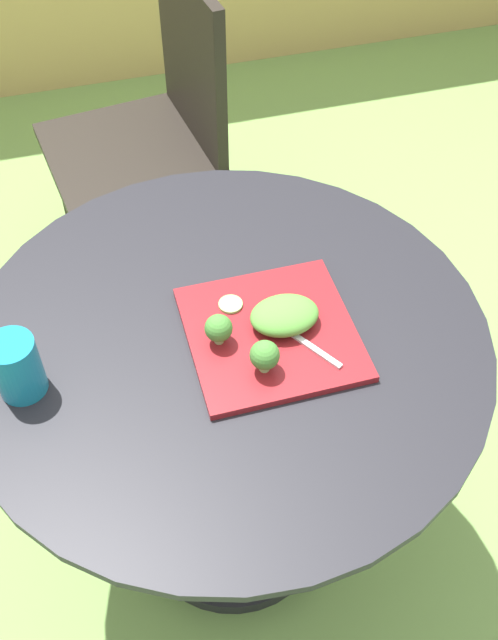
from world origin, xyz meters
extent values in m
plane|color=#70994C|center=(0.00, 0.00, 0.00)|extent=(12.00, 12.00, 0.00)
cylinder|color=black|center=(0.00, 0.00, 0.71)|extent=(0.91, 0.91, 0.02)
cylinder|color=black|center=(0.00, 0.00, 0.37)|extent=(0.06, 0.06, 0.66)
cylinder|color=black|center=(0.00, 0.00, 0.02)|extent=(0.44, 0.44, 0.04)
cube|color=black|center=(-0.04, 0.94, 0.43)|extent=(0.50, 0.50, 0.03)
cube|color=black|center=(0.15, 0.97, 0.68)|extent=(0.09, 0.42, 0.45)
cylinder|color=black|center=(-0.25, 1.09, 0.22)|extent=(0.02, 0.02, 0.43)
cylinder|color=black|center=(-0.20, 0.74, 0.22)|extent=(0.02, 0.02, 0.43)
cylinder|color=black|center=(0.11, 1.14, 0.22)|extent=(0.02, 0.02, 0.43)
cylinder|color=black|center=(0.16, 0.79, 0.22)|extent=(0.02, 0.02, 0.43)
cube|color=maroon|center=(0.07, -0.02, 0.72)|extent=(0.28, 0.28, 0.01)
cylinder|color=teal|center=(-0.34, -0.02, 0.77)|extent=(0.08, 0.08, 0.11)
cylinder|color=#156886|center=(-0.34, -0.02, 0.75)|extent=(0.07, 0.07, 0.08)
cube|color=silver|center=(0.13, -0.08, 0.73)|extent=(0.07, 0.10, 0.00)
cube|color=silver|center=(0.09, -0.02, 0.73)|extent=(0.04, 0.05, 0.00)
ellipsoid|color=#519338|center=(0.10, -0.01, 0.75)|extent=(0.12, 0.09, 0.04)
cylinder|color=#99B770|center=(-0.02, -0.02, 0.74)|extent=(0.02, 0.02, 0.01)
sphere|color=#427F33|center=(-0.02, -0.02, 0.76)|extent=(0.05, 0.05, 0.05)
cylinder|color=#99B770|center=(0.04, -0.10, 0.74)|extent=(0.02, 0.02, 0.02)
sphere|color=#427F33|center=(0.04, -0.10, 0.77)|extent=(0.05, 0.05, 0.05)
cylinder|color=#8EB766|center=(0.02, 0.05, 0.73)|extent=(0.04, 0.04, 0.01)
camera|label=1|loc=(-0.19, -0.81, 1.71)|focal=42.32mm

